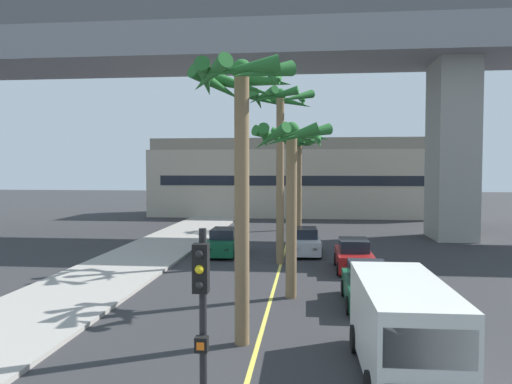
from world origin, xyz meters
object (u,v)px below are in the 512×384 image
Objects in this scene: car_queue_front at (305,242)px; palm_tree_farthest_median at (299,157)px; palm_tree_far_median at (280,123)px; delivery_van at (402,326)px; car_queue_fourth at (354,256)px; traffic_light_median_near at (202,324)px; car_queue_second at (224,243)px; palm_tree_near_median at (292,158)px; car_queue_third at (368,286)px; palm_tree_mid_median at (241,119)px.

car_queue_front is 12.92m from palm_tree_farthest_median.
delivery_van is at bearing -74.79° from palm_tree_far_median.
palm_tree_far_median is 1.22× the size of palm_tree_farthest_median.
traffic_light_median_near reaches higher than car_queue_fourth.
car_queue_second is 0.78× the size of delivery_van.
car_queue_front is 0.60× the size of palm_tree_near_median.
palm_tree_far_median is at bearing 116.30° from car_queue_third.
car_queue_third is 11.99m from traffic_light_median_near.
car_queue_second is 15.99m from palm_tree_mid_median.
palm_tree_farthest_median is (4.18, 12.50, 5.35)m from car_queue_second.
car_queue_front and car_queue_fourth have the same top height.
traffic_light_median_near reaches higher than car_queue_third.
car_queue_front is 22.05m from traffic_light_median_near.
palm_tree_near_median is at bearing 165.36° from car_queue_third.
traffic_light_median_near reaches higher than delivery_van.
traffic_light_median_near is at bearing -90.38° from palm_tree_far_median.
delivery_van is 6.33m from traffic_light_median_near.
palm_tree_mid_median is (-4.23, 1.86, 5.27)m from delivery_van.
car_queue_front is at bearing 102.76° from car_queue_third.
car_queue_second is 0.44× the size of palm_tree_far_median.
traffic_light_median_near is 12.30m from palm_tree_near_median.
delivery_van is 29.48m from palm_tree_farthest_median.
palm_tree_near_median is (4.30, -9.24, 4.82)m from car_queue_second.
car_queue_third is 6.34m from car_queue_fourth.
palm_tree_farthest_median is (-0.59, 11.75, 5.35)m from car_queue_front.
car_queue_fourth is at bearing -18.65° from palm_tree_far_median.
palm_tree_farthest_median is (-3.03, 22.49, 5.35)m from car_queue_third.
car_queue_second is at bearing 153.20° from car_queue_fourth.
palm_tree_mid_median is at bearing -111.08° from car_queue_fourth.
car_queue_front is 16.48m from palm_tree_mid_median.
traffic_light_median_near is (-1.46, -21.91, 1.99)m from car_queue_front.
palm_tree_far_median reaches higher than car_queue_third.
traffic_light_median_near is at bearing -102.64° from car_queue_fourth.
car_queue_third is at bearing -63.70° from palm_tree_far_median.
palm_tree_mid_median is (-1.26, -5.33, 1.01)m from palm_tree_near_median.
car_queue_third is (2.43, -10.74, 0.00)m from car_queue_front.
traffic_light_median_near is 7.64m from palm_tree_mid_median.
palm_tree_mid_median reaches higher than car_queue_fourth.
delivery_van is 1.26× the size of traffic_light_median_near.
car_queue_front is at bearing 83.52° from palm_tree_mid_median.
car_queue_fourth is 0.59× the size of palm_tree_near_median.
delivery_van is (0.06, -6.43, 0.57)m from car_queue_third.
car_queue_fourth is at bearing 77.36° from traffic_light_median_near.
car_queue_second is 0.54× the size of palm_tree_farthest_median.
palm_tree_mid_median is 27.09m from palm_tree_farthest_median.
car_queue_front and car_queue_third have the same top height.
palm_tree_farthest_median is (-3.08, 28.93, 4.78)m from delivery_van.
car_queue_front is 1.01× the size of car_queue_fourth.
palm_tree_far_median is (-3.77, 7.62, 6.83)m from car_queue_third.
palm_tree_mid_median is (-0.28, 6.60, 3.84)m from traffic_light_median_near.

